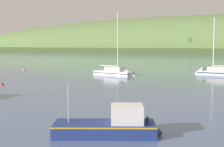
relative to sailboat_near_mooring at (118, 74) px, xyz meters
The scene contains 6 objects.
far_shoreline_hill 168.95m from the sailboat_near_mooring, 94.12° to the left, with size 554.76×109.26×49.70m.
sailboat_near_mooring is the anchor object (origin of this frame).
sailboat_midwater_white 16.85m from the sailboat_near_mooring, 31.45° to the left, with size 7.64×3.19×11.25m.
fishing_boat_moored 37.15m from the sailboat_near_mooring, 63.60° to the right, with size 6.74×4.90×3.96m.
mooring_buoy_midchannel 20.59m from the sailboat_near_mooring, 112.11° to the right, with size 0.48×0.48×0.56m.
mooring_buoy_far_upstream 22.71m from the sailboat_near_mooring, behind, with size 0.61×0.61×0.69m.
Camera 1 is at (22.42, -3.87, 5.38)m, focal length 51.52 mm.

